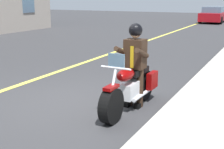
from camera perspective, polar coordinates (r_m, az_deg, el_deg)
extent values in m
plane|color=#333335|center=(6.89, -7.48, -5.11)|extent=(80.00, 80.00, 0.00)
cube|color=#E5DB4C|center=(8.15, -19.17, -2.72)|extent=(60.00, 0.16, 0.01)
cylinder|color=black|center=(5.66, -0.14, -5.78)|extent=(0.66, 0.21, 0.66)
cylinder|color=black|center=(7.00, 5.80, -1.93)|extent=(0.66, 0.21, 0.66)
cube|color=silver|center=(6.31, 3.26, -2.82)|extent=(0.56, 0.29, 0.32)
ellipsoid|color=#720505|center=(6.04, 2.52, -0.04)|extent=(0.56, 0.29, 0.24)
cube|color=black|center=(6.54, 4.57, 0.67)|extent=(0.70, 0.29, 0.12)
cube|color=#720505|center=(6.84, 7.39, -1.05)|extent=(0.40, 0.12, 0.36)
cube|color=#720505|center=(7.00, 4.01, -0.62)|extent=(0.40, 0.12, 0.36)
cylinder|color=silver|center=(5.59, -0.05, -3.12)|extent=(0.35, 0.05, 0.76)
cylinder|color=silver|center=(5.62, 0.71, 1.21)|extent=(0.04, 0.60, 0.04)
cube|color=#720505|center=(5.55, -0.15, -2.38)|extent=(0.36, 0.16, 0.06)
cylinder|color=silver|center=(6.56, 5.60, -3.66)|extent=(0.90, 0.09, 0.08)
cube|color=slate|center=(5.61, 0.81, 2.44)|extent=(0.04, 0.32, 0.28)
cylinder|color=black|center=(6.48, 5.14, -2.38)|extent=(0.14, 0.14, 0.84)
cube|color=black|center=(6.55, 4.87, -5.62)|extent=(0.26, 0.11, 0.10)
cylinder|color=black|center=(6.58, 3.21, -2.11)|extent=(0.14, 0.14, 0.84)
cube|color=black|center=(6.64, 2.95, -5.31)|extent=(0.26, 0.11, 0.10)
cube|color=black|center=(6.37, 4.28, 3.81)|extent=(0.32, 0.40, 0.60)
cube|color=#B28C14|center=(6.23, 3.69, 3.22)|extent=(0.02, 0.07, 0.44)
cylinder|color=black|center=(6.11, 5.51, 3.91)|extent=(0.55, 0.11, 0.28)
cylinder|color=black|center=(6.29, 1.79, 4.26)|extent=(0.55, 0.11, 0.28)
sphere|color=tan|center=(6.31, 4.36, 7.65)|extent=(0.22, 0.22, 0.22)
sphere|color=black|center=(6.30, 4.36, 8.11)|extent=(0.28, 0.28, 0.28)
cube|color=maroon|center=(29.42, 18.14, 10.11)|extent=(4.60, 1.80, 0.70)
cube|color=slate|center=(29.20, 18.15, 11.17)|extent=(2.40, 1.60, 0.60)
cylinder|color=black|center=(31.01, 16.99, 9.94)|extent=(0.64, 0.22, 0.64)
cylinder|color=black|center=(28.17, 15.88, 9.65)|extent=(0.64, 0.22, 0.64)
cylinder|color=black|center=(27.88, 19.34, 9.36)|extent=(0.64, 0.22, 0.64)
cube|color=slate|center=(22.03, -15.12, 12.98)|extent=(1.10, 0.06, 1.60)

